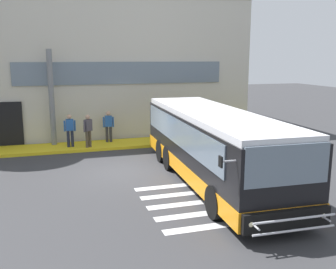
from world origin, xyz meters
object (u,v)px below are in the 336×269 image
at_px(passenger_near_column, 70,129).
at_px(bus_main_foreground, 212,147).
at_px(passenger_by_doorway, 88,129).
at_px(entry_support_column, 51,98).
at_px(passenger_at_curb_edge, 109,124).
at_px(safety_bollard_yellow, 181,138).

bearing_deg(passenger_near_column, bus_main_foreground, -54.62).
bearing_deg(passenger_by_doorway, passenger_near_column, 158.55).
xyz_separation_m(entry_support_column, bus_main_foreground, (5.67, -7.68, -1.28)).
distance_m(entry_support_column, passenger_at_curb_edge, 3.23).
bearing_deg(passenger_at_curb_edge, bus_main_foreground, -69.36).
xyz_separation_m(bus_main_foreground, passenger_by_doorway, (-3.99, 6.51, -0.25)).
height_order(bus_main_foreground, safety_bollard_yellow, bus_main_foreground).
height_order(entry_support_column, passenger_at_curb_edge, entry_support_column).
bearing_deg(entry_support_column, safety_bollard_yellow, -15.66).
bearing_deg(safety_bollard_yellow, passenger_by_doorway, 172.43).
bearing_deg(passenger_by_doorway, bus_main_foreground, -58.50).
relative_size(passenger_near_column, safety_bollard_yellow, 1.86).
xyz_separation_m(entry_support_column, passenger_by_doorway, (1.68, -1.17, -1.53)).
height_order(passenger_near_column, passenger_at_curb_edge, same).
relative_size(bus_main_foreground, passenger_by_doorway, 6.45).
bearing_deg(bus_main_foreground, passenger_at_curb_edge, 110.64).
bearing_deg(passenger_near_column, safety_bollard_yellow, -9.84).
height_order(passenger_near_column, safety_bollard_yellow, passenger_near_column).
xyz_separation_m(entry_support_column, safety_bollard_yellow, (6.42, -1.80, -2.16)).
relative_size(bus_main_foreground, passenger_at_curb_edge, 6.45).
distance_m(bus_main_foreground, passenger_at_curb_edge, 7.98).
distance_m(passenger_near_column, passenger_at_curb_edge, 2.14).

